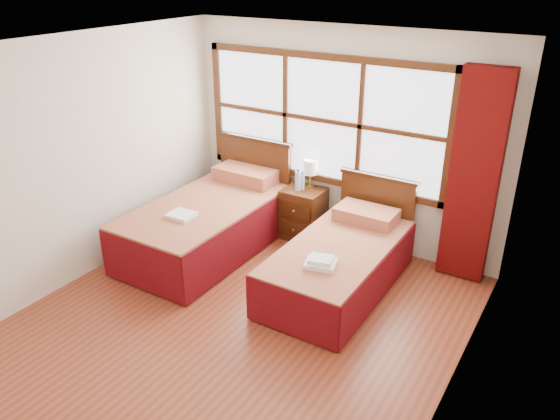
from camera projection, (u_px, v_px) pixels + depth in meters
The scene contains 15 objects.
floor at pixel (234, 326), 5.29m from camera, with size 4.50×4.50×0.00m, color brown.
ceiling at pixel (222, 51), 4.20m from camera, with size 4.50×4.50×0.00m, color white.
wall_back at pixel (341, 138), 6.48m from camera, with size 4.00×4.00×0.00m, color silver.
wall_left at pixel (74, 163), 5.70m from camera, with size 4.50×4.50×0.00m, color silver.
wall_right at pixel (460, 266), 3.79m from camera, with size 4.50×4.50×0.00m, color silver.
window at pixel (322, 120), 6.49m from camera, with size 3.16×0.06×1.56m.
curtain at pixel (474, 178), 5.67m from camera, with size 0.50×0.16×2.30m, color #5B0909.
bed_left at pixel (212, 220), 6.63m from camera, with size 1.18×2.28×1.15m.
bed_right at pixel (340, 262), 5.83m from camera, with size 1.01×2.03×0.98m.
nightstand at pixel (303, 214), 6.86m from camera, with size 0.49×0.48×0.65m.
towels_left at pixel (181, 215), 6.10m from camera, with size 0.30×0.26×0.04m.
towels_right at pixel (321, 262), 5.30m from camera, with size 0.35×0.32×0.09m.
lamp at pixel (311, 168), 6.72m from camera, with size 0.18×0.18×0.35m.
bottle_near at pixel (298, 180), 6.67m from camera, with size 0.07×0.07×0.27m.
bottle_far at pixel (302, 181), 6.70m from camera, with size 0.06×0.06×0.23m.
Camera 1 is at (2.66, -3.45, 3.24)m, focal length 35.00 mm.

